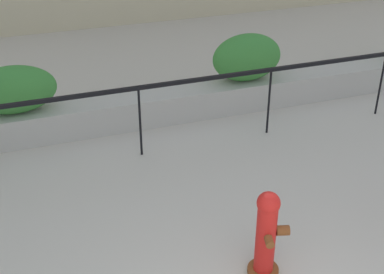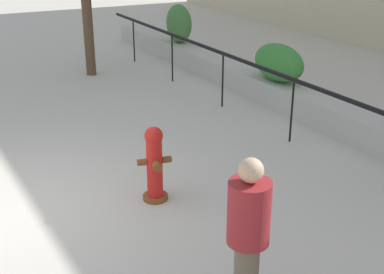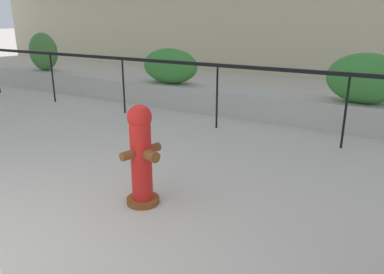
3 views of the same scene
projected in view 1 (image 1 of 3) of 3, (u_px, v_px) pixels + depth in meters
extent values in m
cube|color=#B7B2A8|center=(125.00, 110.00, 9.07)|extent=(18.00, 0.70, 0.50)
cube|color=black|center=(138.00, 88.00, 7.74)|extent=(15.00, 0.05, 0.06)
cylinder|color=black|center=(140.00, 121.00, 8.01)|extent=(0.04, 0.04, 1.15)
cylinder|color=black|center=(269.00, 101.00, 8.62)|extent=(0.04, 0.04, 1.15)
cylinder|color=black|center=(381.00, 84.00, 9.24)|extent=(0.04, 0.04, 1.15)
ellipsoid|color=#387F33|center=(13.00, 90.00, 8.26)|extent=(1.35, 0.67, 0.76)
ellipsoid|color=#387F33|center=(247.00, 57.00, 9.39)|extent=(1.27, 0.70, 0.85)
cylinder|color=brown|center=(263.00, 270.00, 6.01)|extent=(0.43, 0.43, 0.06)
cylinder|color=red|center=(266.00, 238.00, 5.78)|extent=(0.27, 0.27, 0.85)
sphere|color=red|center=(269.00, 203.00, 5.56)|extent=(0.25, 0.25, 0.25)
cylinder|color=brown|center=(283.00, 230.00, 5.75)|extent=(0.17, 0.15, 0.11)
cylinder|color=brown|center=(269.00, 242.00, 5.58)|extent=(0.12, 0.15, 0.09)
cylinder|color=brown|center=(263.00, 221.00, 5.89)|extent=(0.12, 0.15, 0.09)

